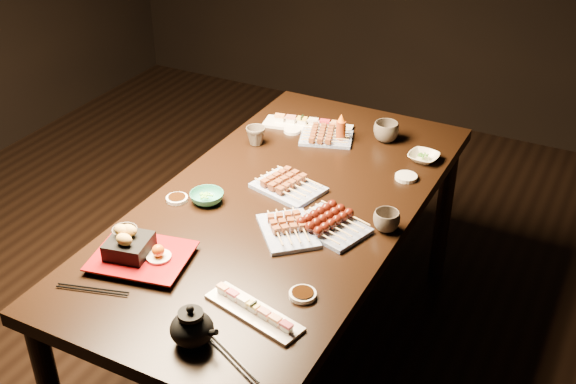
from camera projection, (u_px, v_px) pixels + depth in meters
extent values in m
plane|color=black|center=(188.00, 336.00, 3.08)|extent=(5.00, 5.00, 0.00)
cube|color=black|center=(282.00, 285.00, 2.79)|extent=(1.07, 1.88, 0.75)
imported|color=#2D896E|center=(207.00, 197.00, 2.59)|extent=(0.15, 0.15, 0.04)
imported|color=#FCEDCE|center=(424.00, 157.00, 2.85)|extent=(0.13, 0.13, 0.03)
imported|color=#4C433A|center=(126.00, 239.00, 2.33)|extent=(0.10, 0.10, 0.08)
imported|color=#4C433A|center=(386.00, 221.00, 2.43)|extent=(0.11, 0.11, 0.07)
imported|color=#4C433A|center=(256.00, 136.00, 2.96)|extent=(0.10, 0.10, 0.08)
imported|color=#4C433A|center=(386.00, 132.00, 2.99)|extent=(0.11, 0.11, 0.08)
cylinder|color=maroon|center=(341.00, 128.00, 2.97)|extent=(0.06, 0.06, 0.12)
cylinder|color=white|center=(177.00, 199.00, 2.60)|extent=(0.08, 0.08, 0.01)
cylinder|color=white|center=(406.00, 177.00, 2.73)|extent=(0.09, 0.09, 0.01)
cylinder|color=white|center=(303.00, 295.00, 2.14)|extent=(0.09, 0.09, 0.01)
cylinder|color=white|center=(292.00, 131.00, 3.07)|extent=(0.08, 0.08, 0.01)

